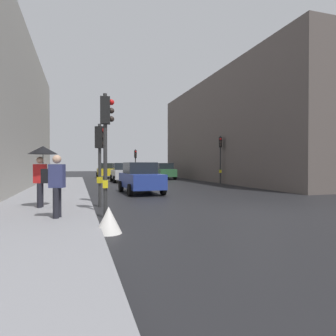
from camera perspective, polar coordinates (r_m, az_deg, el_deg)
ground_plane at (r=10.81m, az=17.70°, el=-8.16°), size 120.00×120.00×0.00m
sidewalk_kerb at (r=14.88m, az=-21.85°, el=-5.41°), size 3.45×40.00×0.16m
building_facade_right at (r=31.02m, az=17.84°, el=6.74°), size 12.00×25.30×9.80m
traffic_light_near_left at (r=9.33m, az=-12.01°, el=6.83°), size 0.44×0.27×3.86m
traffic_light_far_median at (r=32.61m, az=-6.36°, el=1.85°), size 0.24×0.43×3.28m
traffic_light_near_right at (r=11.66m, az=-13.08°, el=3.50°), size 0.45×0.36×3.23m
traffic_light_mid_street at (r=24.80m, az=10.18°, el=3.29°), size 0.33×0.45×4.00m
car_silver_hatchback at (r=27.37m, az=-8.86°, el=-0.86°), size 2.07×4.23×1.76m
car_blue_van at (r=16.83m, az=-5.37°, el=-1.91°), size 2.14×4.26×1.76m
car_dark_suv at (r=36.88m, az=-3.50°, el=-0.42°), size 2.03×4.21×1.76m
car_yellow_taxi at (r=35.33m, az=-12.03°, el=-0.49°), size 2.07×4.23×1.76m
car_green_estate at (r=31.73m, az=-0.92°, el=-0.62°), size 2.03×4.20×1.76m
pedestrian_with_umbrella at (r=11.09m, az=-23.36°, el=1.58°), size 1.00×1.00×2.14m
pedestrian_with_grey_backpack at (r=8.81m, az=-21.11°, el=-2.61°), size 0.65×0.43×1.77m
warning_sign_triangle at (r=7.30m, az=-11.50°, el=-9.90°), size 0.64×0.64×0.65m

